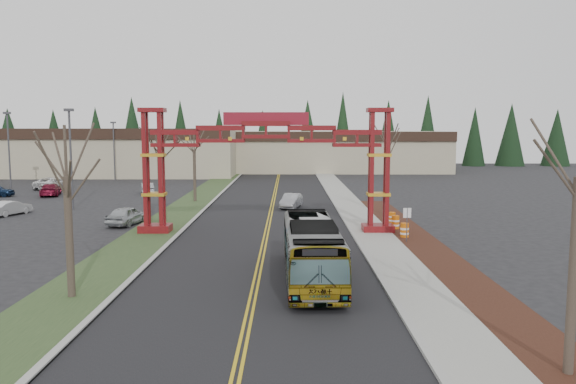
{
  "coord_description": "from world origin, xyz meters",
  "views": [
    {
      "loc": [
        1.58,
        -21.75,
        7.43
      ],
      "look_at": [
        1.55,
        12.35,
        3.59
      ],
      "focal_mm": 35.0,
      "sensor_mm": 36.0,
      "label": 1
    }
  ],
  "objects_px": {
    "parked_car_mid_a": "(51,190)",
    "barrel_mid": "(395,223)",
    "parked_car_far_b": "(52,183)",
    "bare_tree_median_far": "(194,150)",
    "street_sign": "(407,218)",
    "barrel_north": "(392,218)",
    "parked_car_far_a": "(147,188)",
    "transit_bus": "(312,250)",
    "bare_tree_median_mid": "(159,152)",
    "bare_tree_median_near": "(67,177)",
    "bare_tree_right_far": "(389,145)",
    "light_pole_mid": "(9,145)",
    "parked_car_near_a": "(127,215)",
    "retail_building_west": "(99,151)",
    "barrel_south": "(405,231)",
    "light_pole_near": "(71,152)",
    "retail_building_east": "(335,151)",
    "parked_car_near_b": "(10,208)",
    "light_pole_far": "(114,147)",
    "gateway_arch": "(266,150)",
    "silver_sedan": "(291,201)"
  },
  "relations": [
    {
      "from": "gateway_arch",
      "to": "barrel_mid",
      "type": "height_order",
      "value": "gateway_arch"
    },
    {
      "from": "bare_tree_median_near",
      "to": "retail_building_west",
      "type": "bearing_deg",
      "value": 107.54
    },
    {
      "from": "parked_car_near_a",
      "to": "parked_car_far_a",
      "type": "relative_size",
      "value": 1.15
    },
    {
      "from": "bare_tree_median_far",
      "to": "gateway_arch",
      "type": "bearing_deg",
      "value": -65.12
    },
    {
      "from": "bare_tree_median_far",
      "to": "light_pole_far",
      "type": "relative_size",
      "value": 0.87
    },
    {
      "from": "retail_building_east",
      "to": "bare_tree_median_mid",
      "type": "height_order",
      "value": "bare_tree_median_mid"
    },
    {
      "from": "parked_car_far_b",
      "to": "bare_tree_median_mid",
      "type": "relative_size",
      "value": 0.69
    },
    {
      "from": "bare_tree_median_near",
      "to": "bare_tree_right_far",
      "type": "distance_m",
      "value": 29.28
    },
    {
      "from": "retail_building_east",
      "to": "parked_car_far_a",
      "type": "height_order",
      "value": "retail_building_east"
    },
    {
      "from": "barrel_mid",
      "to": "retail_building_east",
      "type": "bearing_deg",
      "value": 89.49
    },
    {
      "from": "silver_sedan",
      "to": "street_sign",
      "type": "bearing_deg",
      "value": -52.45
    },
    {
      "from": "barrel_north",
      "to": "bare_tree_median_far",
      "type": "bearing_deg",
      "value": 142.02
    },
    {
      "from": "bare_tree_right_far",
      "to": "barrel_north",
      "type": "relative_size",
      "value": 8.31
    },
    {
      "from": "bare_tree_median_near",
      "to": "bare_tree_median_mid",
      "type": "bearing_deg",
      "value": 90.0
    },
    {
      "from": "silver_sedan",
      "to": "bare_tree_median_far",
      "type": "distance_m",
      "value": 11.78
    },
    {
      "from": "parked_car_mid_a",
      "to": "barrel_south",
      "type": "bearing_deg",
      "value": 128.34
    },
    {
      "from": "transit_bus",
      "to": "barrel_north",
      "type": "distance_m",
      "value": 17.57
    },
    {
      "from": "transit_bus",
      "to": "silver_sedan",
      "type": "relative_size",
      "value": 2.62
    },
    {
      "from": "parked_car_mid_a",
      "to": "parked_car_far_a",
      "type": "relative_size",
      "value": 1.26
    },
    {
      "from": "bare_tree_median_far",
      "to": "street_sign",
      "type": "distance_m",
      "value": 27.44
    },
    {
      "from": "parked_car_mid_a",
      "to": "barrel_mid",
      "type": "height_order",
      "value": "parked_car_mid_a"
    },
    {
      "from": "parked_car_near_b",
      "to": "barrel_mid",
      "type": "xyz_separation_m",
      "value": [
        31.99,
        -7.27,
        -0.09
      ]
    },
    {
      "from": "light_pole_far",
      "to": "street_sign",
      "type": "xyz_separation_m",
      "value": [
        32.86,
        -44.88,
        -3.23
      ]
    },
    {
      "from": "parked_car_near_b",
      "to": "barrel_north",
      "type": "height_order",
      "value": "parked_car_near_b"
    },
    {
      "from": "gateway_arch",
      "to": "light_pole_mid",
      "type": "bearing_deg",
      "value": 138.09
    },
    {
      "from": "transit_bus",
      "to": "bare_tree_median_mid",
      "type": "bearing_deg",
      "value": 125.25
    },
    {
      "from": "bare_tree_median_far",
      "to": "light_pole_mid",
      "type": "relative_size",
      "value": 0.77
    },
    {
      "from": "light_pole_mid",
      "to": "barrel_north",
      "type": "xyz_separation_m",
      "value": [
        42.65,
        -26.14,
        -5.01
      ]
    },
    {
      "from": "parked_car_far_b",
      "to": "bare_tree_median_near",
      "type": "bearing_deg",
      "value": 122.77
    },
    {
      "from": "gateway_arch",
      "to": "light_pole_near",
      "type": "height_order",
      "value": "light_pole_near"
    },
    {
      "from": "retail_building_east",
      "to": "parked_car_near_b",
      "type": "xyz_separation_m",
      "value": [
        -32.53,
        -53.63,
        -2.88
      ]
    },
    {
      "from": "parked_car_far_b",
      "to": "bare_tree_right_far",
      "type": "height_order",
      "value": "bare_tree_right_far"
    },
    {
      "from": "gateway_arch",
      "to": "bare_tree_median_near",
      "type": "distance_m",
      "value": 17.6
    },
    {
      "from": "parked_car_mid_a",
      "to": "parked_car_far_b",
      "type": "xyz_separation_m",
      "value": [
        -2.74,
        7.0,
        0.05
      ]
    },
    {
      "from": "street_sign",
      "to": "barrel_north",
      "type": "distance_m",
      "value": 7.32
    },
    {
      "from": "bare_tree_median_mid",
      "to": "barrel_south",
      "type": "relative_size",
      "value": 7.14
    },
    {
      "from": "barrel_north",
      "to": "light_pole_far",
      "type": "bearing_deg",
      "value": 131.42
    },
    {
      "from": "bare_tree_median_mid",
      "to": "barrel_south",
      "type": "xyz_separation_m",
      "value": [
        17.47,
        -3.96,
        -5.19
      ]
    },
    {
      "from": "parked_car_far_a",
      "to": "bare_tree_median_mid",
      "type": "bearing_deg",
      "value": 88.56
    },
    {
      "from": "retail_building_east",
      "to": "barrel_north",
      "type": "bearing_deg",
      "value": -90.32
    },
    {
      "from": "light_pole_near",
      "to": "barrel_north",
      "type": "xyz_separation_m",
      "value": [
        28.1,
        -8.29,
        -4.88
      ]
    },
    {
      "from": "silver_sedan",
      "to": "bare_tree_median_mid",
      "type": "distance_m",
      "value": 15.61
    },
    {
      "from": "parked_car_near_b",
      "to": "barrel_south",
      "type": "relative_size",
      "value": 3.56
    },
    {
      "from": "gateway_arch",
      "to": "transit_bus",
      "type": "height_order",
      "value": "gateway_arch"
    },
    {
      "from": "street_sign",
      "to": "barrel_south",
      "type": "distance_m",
      "value": 1.93
    },
    {
      "from": "parked_car_mid_a",
      "to": "bare_tree_median_mid",
      "type": "bearing_deg",
      "value": 113.32
    },
    {
      "from": "parked_car_far_a",
      "to": "light_pole_mid",
      "type": "height_order",
      "value": "light_pole_mid"
    },
    {
      "from": "barrel_north",
      "to": "parked_car_far_a",
      "type": "bearing_deg",
      "value": 139.11
    },
    {
      "from": "bare_tree_median_near",
      "to": "light_pole_mid",
      "type": "relative_size",
      "value": 0.8
    },
    {
      "from": "bare_tree_median_far",
      "to": "parked_car_near_a",
      "type": "bearing_deg",
      "value": -102.2
    }
  ]
}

